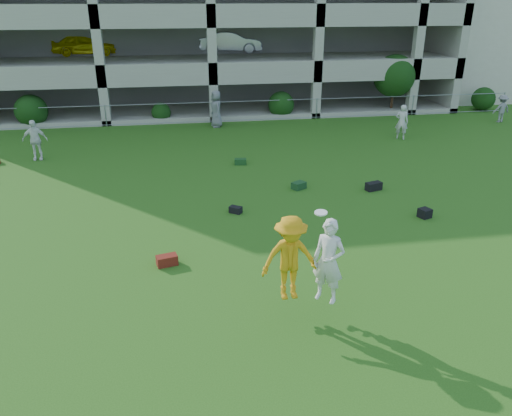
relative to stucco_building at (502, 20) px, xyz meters
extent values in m
plane|color=#235114|center=(-23.00, -28.00, -5.00)|extent=(100.00, 100.00, 0.00)
cube|color=beige|center=(0.00, 0.00, 0.00)|extent=(16.00, 14.00, 10.00)
imported|color=white|center=(-31.33, -14.78, -4.11)|extent=(1.06, 0.49, 1.77)
imported|color=slate|center=(-22.97, -10.04, -4.01)|extent=(0.81, 1.07, 1.98)
imported|color=silver|center=(-14.02, -14.07, -4.13)|extent=(0.75, 0.66, 1.74)
imported|color=gray|center=(-6.84, -11.52, -4.23)|extent=(1.05, 0.66, 1.55)
cube|color=#5B1C0F|center=(-25.65, -25.24, -4.86)|extent=(0.61, 0.42, 0.28)
cube|color=black|center=(-23.40, -22.05, -4.89)|extent=(0.47, 0.44, 0.22)
cube|color=#163D22|center=(-20.78, -20.18, -4.87)|extent=(0.61, 0.56, 0.26)
cube|color=black|center=(-17.34, -23.40, -4.85)|extent=(0.45, 0.45, 0.30)
cube|color=black|center=(-18.05, -20.76, -4.85)|extent=(0.66, 0.46, 0.30)
cube|color=#153A19|center=(-22.56, -16.91, -4.88)|extent=(0.54, 0.37, 0.25)
imported|color=orange|center=(-22.93, -28.01, -3.53)|extent=(1.29, 0.77, 1.96)
imported|color=silver|center=(-22.12, -28.20, -3.58)|extent=(0.84, 0.80, 1.93)
cylinder|color=white|center=(-22.33, -28.11, -2.45)|extent=(0.27, 0.27, 0.07)
cube|color=#9E998C|center=(-23.00, 4.75, 1.00)|extent=(30.00, 0.50, 12.00)
cube|color=#9E998C|center=(-8.25, -2.00, 1.00)|extent=(0.50, 14.00, 12.00)
cube|color=#9E998C|center=(-23.00, -2.00, -4.85)|extent=(30.00, 14.00, 0.30)
cube|color=#9E998C|center=(-23.00, -2.00, -1.85)|extent=(30.00, 14.00, 0.30)
cube|color=#9E998C|center=(-23.00, -2.00, 1.15)|extent=(30.00, 14.00, 0.30)
cube|color=#9E998C|center=(-23.00, -8.85, -2.45)|extent=(30.00, 0.30, 0.90)
cube|color=#9E998C|center=(-23.00, -8.85, 0.55)|extent=(30.00, 0.30, 0.90)
cube|color=#9E998C|center=(-29.00, -8.75, 1.00)|extent=(0.50, 0.50, 12.00)
cube|color=#9E998C|center=(-23.00, -8.75, 1.00)|extent=(0.50, 0.50, 12.00)
cube|color=#9E998C|center=(-17.00, -8.75, 1.00)|extent=(0.50, 0.50, 12.00)
cube|color=#9E998C|center=(-11.00, -8.75, 1.00)|extent=(0.50, 0.50, 12.00)
cube|color=#605E59|center=(-23.00, 0.00, 1.00)|extent=(29.00, 9.00, 11.60)
imported|color=yellow|center=(-30.40, -4.00, -1.04)|extent=(3.91, 1.65, 1.32)
imported|color=#ADAFB4|center=(-21.44, -4.00, -1.04)|extent=(4.08, 1.62, 1.32)
cylinder|color=gray|center=(-29.00, -9.00, -4.40)|extent=(0.06, 0.06, 1.20)
cylinder|color=gray|center=(-23.00, -9.00, -4.40)|extent=(0.06, 0.06, 1.20)
cylinder|color=gray|center=(-17.00, -9.00, -4.40)|extent=(0.06, 0.06, 1.20)
cylinder|color=gray|center=(-11.00, -9.00, -4.40)|extent=(0.06, 0.06, 1.20)
cylinder|color=gray|center=(-5.00, -9.00, -4.40)|extent=(0.06, 0.06, 1.20)
cylinder|color=gray|center=(-23.00, -9.00, -3.85)|extent=(36.00, 0.04, 0.04)
cylinder|color=gray|center=(-23.00, -9.00, -4.92)|extent=(36.00, 0.04, 0.04)
sphere|color=#163D11|center=(-33.00, -8.40, -4.12)|extent=(1.76, 1.76, 1.76)
sphere|color=#163D11|center=(-26.00, -8.40, -4.45)|extent=(1.10, 1.10, 1.10)
sphere|color=#163D11|center=(-19.00, -8.40, -4.23)|extent=(1.54, 1.54, 1.54)
cylinder|color=#382314|center=(-12.00, -8.20, -4.02)|extent=(0.16, 0.16, 1.96)
sphere|color=#163D11|center=(-12.00, -8.20, -2.76)|extent=(2.52, 2.52, 2.52)
sphere|color=#163D11|center=(-6.00, -8.40, -4.29)|extent=(1.43, 1.43, 1.43)
camera|label=1|loc=(-25.17, -37.24, 1.69)|focal=35.00mm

